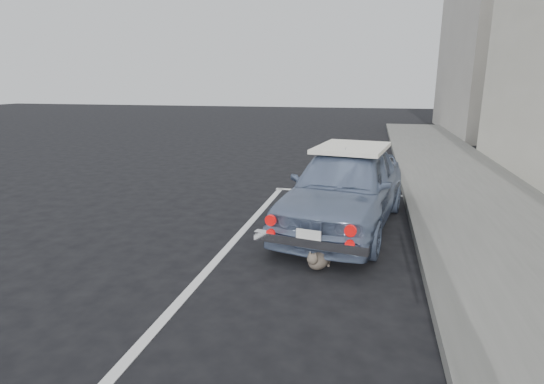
{
  "coord_description": "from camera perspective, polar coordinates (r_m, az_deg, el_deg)",
  "views": [
    {
      "loc": [
        1.09,
        -2.74,
        2.37
      ],
      "look_at": [
        -0.36,
        3.37,
        0.75
      ],
      "focal_mm": 28.0,
      "sensor_mm": 36.0,
      "label": 1
    }
  ],
  "objects": [
    {
      "name": "building_far",
      "position": [
        23.4,
        27.59,
        16.92
      ],
      "size": [
        3.5,
        10.0,
        8.0
      ],
      "primitive_type": "cube",
      "color": "#B3ACA2",
      "rests_on": "ground"
    },
    {
      "name": "pline_front",
      "position": [
        9.56,
        9.38,
        -0.06
      ],
      "size": [
        3.0,
        0.12,
        0.01
      ],
      "primitive_type": "cube",
      "color": "silver",
      "rests_on": "ground"
    },
    {
      "name": "cat",
      "position": [
        5.64,
        6.22,
        -9.02
      ],
      "size": [
        0.36,
        0.5,
        0.29
      ],
      "rotation": [
        0.0,
        0.0,
        -0.38
      ],
      "color": "#65584D",
      "rests_on": "ground"
    },
    {
      "name": "pline_side",
      "position": [
        6.52,
        -5.44,
        -6.88
      ],
      "size": [
        0.12,
        7.0,
        0.01
      ],
      "primitive_type": "cube",
      "color": "silver",
      "rests_on": "ground"
    },
    {
      "name": "retro_coupe",
      "position": [
        7.22,
        9.8,
        0.77
      ],
      "size": [
        2.22,
        4.2,
        1.36
      ],
      "rotation": [
        0.0,
        0.0,
        -0.16
      ],
      "color": "slate",
      "rests_on": "ground"
    }
  ]
}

